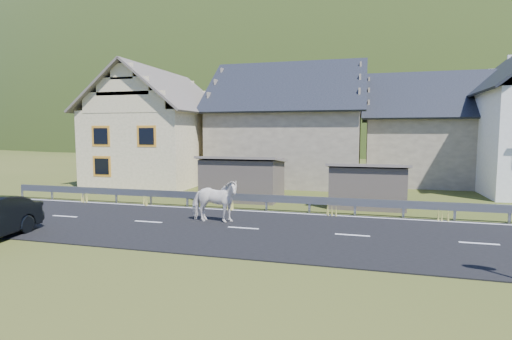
% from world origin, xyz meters
% --- Properties ---
extents(ground, '(160.00, 160.00, 0.00)m').
position_xyz_m(ground, '(0.00, 0.00, 0.00)').
color(ground, '#2D3D11').
rests_on(ground, ground).
extents(road, '(60.00, 7.00, 0.04)m').
position_xyz_m(road, '(0.00, 0.00, 0.02)').
color(road, black).
rests_on(road, ground).
extents(lane_markings, '(60.00, 6.60, 0.01)m').
position_xyz_m(lane_markings, '(0.00, 0.00, 0.04)').
color(lane_markings, silver).
rests_on(lane_markings, road).
extents(guardrail, '(28.10, 0.09, 0.75)m').
position_xyz_m(guardrail, '(-0.00, 3.68, 0.56)').
color(guardrail, '#93969B').
rests_on(guardrail, ground).
extents(shed_left, '(4.30, 3.30, 2.40)m').
position_xyz_m(shed_left, '(-2.00, 6.50, 1.10)').
color(shed_left, brown).
rests_on(shed_left, ground).
extents(shed_right, '(3.80, 2.90, 2.20)m').
position_xyz_m(shed_right, '(4.50, 6.00, 1.00)').
color(shed_right, brown).
rests_on(shed_right, ground).
extents(house_cream, '(7.80, 9.80, 8.30)m').
position_xyz_m(house_cream, '(-10.00, 12.00, 4.36)').
color(house_cream, '#FFE9B7').
rests_on(house_cream, ground).
extents(house_stone_a, '(10.80, 9.80, 8.90)m').
position_xyz_m(house_stone_a, '(-1.00, 15.00, 4.63)').
color(house_stone_a, tan).
rests_on(house_stone_a, ground).
extents(house_stone_b, '(9.80, 8.80, 8.10)m').
position_xyz_m(house_stone_b, '(9.00, 17.00, 4.24)').
color(house_stone_b, tan).
rests_on(house_stone_b, ground).
extents(mountain, '(440.00, 280.00, 260.00)m').
position_xyz_m(mountain, '(5.00, 180.00, -20.00)').
color(mountain, '#293915').
rests_on(mountain, ground).
extents(conifer_patch, '(76.00, 50.00, 28.00)m').
position_xyz_m(conifer_patch, '(-55.00, 110.00, 6.00)').
color(conifer_patch, black).
rests_on(conifer_patch, ground).
extents(horse, '(0.99, 2.08, 1.74)m').
position_xyz_m(horse, '(-1.41, 0.67, 0.91)').
color(horse, white).
rests_on(horse, road).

